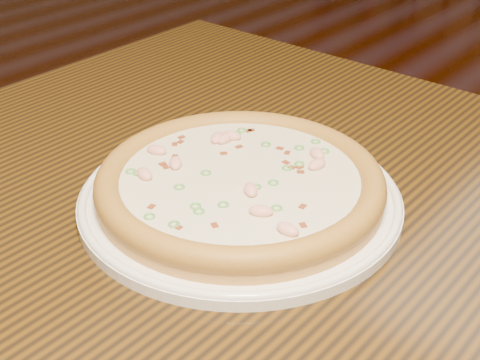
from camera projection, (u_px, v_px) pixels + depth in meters
The scene contains 3 objects.
hero_table at pixel (352, 297), 0.74m from camera, with size 1.20×0.80×0.75m.
plate at pixel (240, 197), 0.72m from camera, with size 0.35×0.35×0.02m.
pizza at pixel (240, 182), 0.71m from camera, with size 0.31×0.31×0.03m.
Camera 1 is at (0.39, -1.07, 1.14)m, focal length 50.00 mm.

